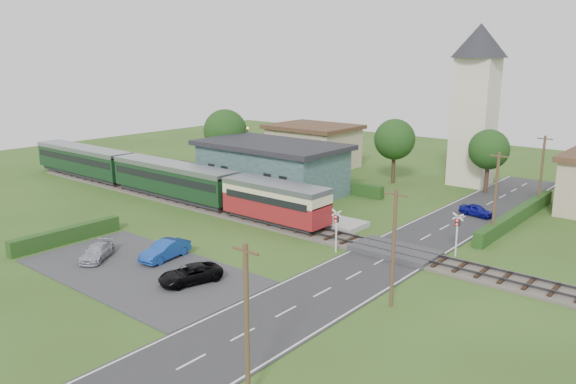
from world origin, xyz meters
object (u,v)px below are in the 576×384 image
Objects in this scene: house_west at (313,146)px; pedestrian_near at (289,202)px; car_on_road at (477,210)px; equipment_hut at (180,174)px; car_park_blue at (165,250)px; station_building at (271,167)px; crossing_signal_far at (457,228)px; train at (154,175)px; church_tower at (476,93)px; car_park_dark at (190,274)px; car_park_silver at (97,252)px; crossing_signal_near at (336,225)px; pedestrian_far at (195,181)px.

house_west is 23.42m from pedestrian_near.
house_west is 27.48m from car_on_road.
car_park_blue is (15.95, -14.70, -1.01)m from equipment_hut.
station_building is 21.33m from car_on_road.
equipment_hut is at bearing 130.11° from car_park_blue.
house_west reaches higher than crossing_signal_far.
pedestrian_near is (-16.30, 0.75, -0.95)m from crossing_signal_far.
train reaches higher than car_on_road.
pedestrian_near is (7.30, -5.85, -1.50)m from station_building.
equipment_hut reaches higher than pedestrian_near.
car_park_dark is at bearing -93.46° from church_tower.
house_west is at bearing 103.34° from car_park_blue.
crossing_signal_far is at bearing 6.44° from car_park_silver.
equipment_hut is 33.48m from church_tower.
crossing_signal_far is (8.60, -23.61, -8.08)m from church_tower.
car_park_silver is 2.43× the size of pedestrian_near.
station_building is 4.88× the size of crossing_signal_far.
station_building is 22.07m from car_park_blue.
train reaches higher than crossing_signal_near.
crossing_signal_near is 0.81× the size of car_park_dark.
car_park_blue reaches higher than car_park_silver.
pedestrian_far is (-10.19, 18.13, 0.62)m from car_park_silver.
house_west reaches higher than car_park_blue.
car_park_dark is at bearing -27.23° from car_park_blue.
train is 20.03m from car_park_blue.
car_on_road is (-2.88, 11.21, -1.56)m from crossing_signal_far.
train is 35.89m from church_tower.
pedestrian_near is at bearing 136.98° from car_on_road.
car_park_dark is at bearing -60.36° from station_building.
house_west is (3.00, 19.80, 1.04)m from equipment_hut.
crossing_signal_far is 0.81× the size of car_park_dark.
equipment_hut reaches higher than car_park_blue.
train is at bearing -96.91° from equipment_hut.
crossing_signal_near reaches higher than pedestrian_near.
car_park_silver is at bearing -104.82° from church_tower.
train reaches higher than pedestrian_near.
station_building reaches higher than pedestrian_far.
crossing_signal_far is at bearing 157.01° from pedestrian_near.
equipment_hut is 0.70× the size of car_park_silver.
house_west reaches higher than equipment_hut.
car_on_road is at bearing 12.53° from station_building.
station_building reaches higher than pedestrian_near.
church_tower is 5.67× the size of car_on_road.
crossing_signal_far is 0.91× the size of car_park_silver.
equipment_hut is at bearing 83.09° from train.
crossing_signal_far is 19.13m from car_park_dark.
car_on_road is at bearing 24.84° from car_park_silver.
station_building is 23.89m from church_tower.
equipment_hut is 21.66m from car_park_silver.
car_park_dark is at bearing -25.23° from car_park_silver.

